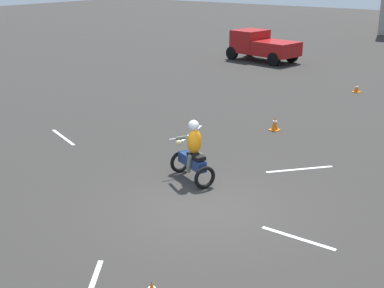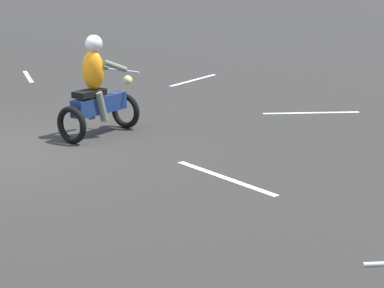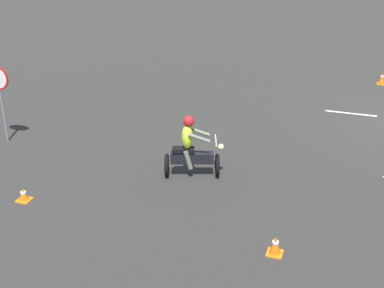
% 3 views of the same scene
% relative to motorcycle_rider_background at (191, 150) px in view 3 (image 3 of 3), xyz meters
% --- Properties ---
extents(motorcycle_rider_background, '(1.55, 1.04, 1.66)m').
position_rel_motorcycle_rider_background_xyz_m(motorcycle_rider_background, '(0.00, 0.00, 0.00)').
color(motorcycle_rider_background, black).
rests_on(motorcycle_rider_background, ground).
extents(traffic_cone_mid_center, '(0.32, 0.32, 0.31)m').
position_rel_motorcycle_rider_background_xyz_m(traffic_cone_mid_center, '(3.34, 2.46, -0.58)').
color(traffic_cone_mid_center, orange).
rests_on(traffic_cone_mid_center, ground).
extents(traffic_cone_mid_left, '(0.32, 0.32, 0.41)m').
position_rel_motorcycle_rider_background_xyz_m(traffic_cone_mid_left, '(-2.69, 2.63, -0.53)').
color(traffic_cone_mid_left, orange).
rests_on(traffic_cone_mid_left, ground).
extents(traffic_cone_far_right, '(0.32, 0.32, 0.46)m').
position_rel_motorcycle_rider_background_xyz_m(traffic_cone_far_right, '(-4.56, -9.42, -0.50)').
color(traffic_cone_far_right, orange).
rests_on(traffic_cone_far_right, ground).
extents(lane_stripe_e, '(1.66, 0.12, 0.01)m').
position_rel_motorcycle_rider_background_xyz_m(lane_stripe_e, '(-3.65, -5.87, -0.72)').
color(lane_stripe_e, silver).
rests_on(lane_stripe_e, ground).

